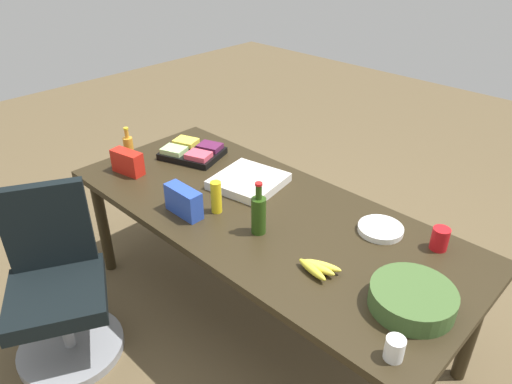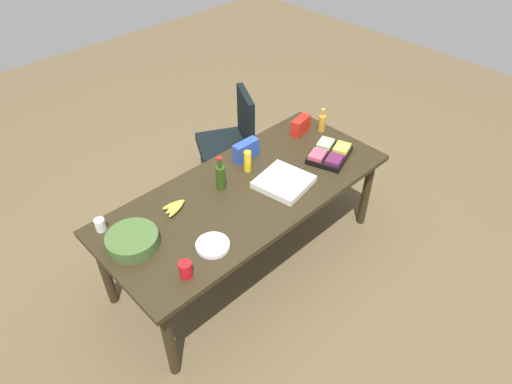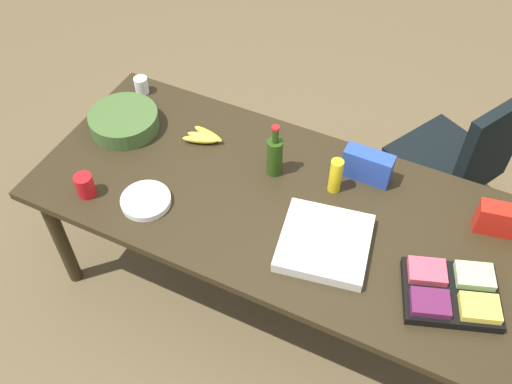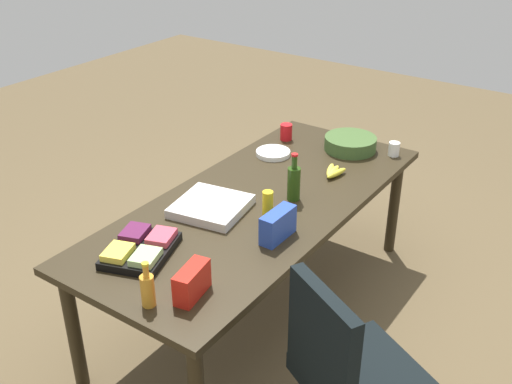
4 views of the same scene
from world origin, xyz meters
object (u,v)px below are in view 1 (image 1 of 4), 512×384
object	(u,v)px
dressing_bottle	(129,147)
mustard_bottle	(216,197)
red_solo_cup	(440,239)
paper_cup	(395,349)
fruit_platter	(192,152)
chip_bag_blue	(184,201)
conference_table	(262,222)
banana_bunch	(317,267)
paper_plate_stack	(380,229)
office_chair	(59,296)
chip_bag_red	(128,162)
pizza_box	(249,181)
salad_bowl	(412,298)
wine_bottle	(259,214)

from	to	relation	value
dressing_bottle	mustard_bottle	xyz separation A→B (m)	(0.85, -0.03, 0.01)
red_solo_cup	paper_cup	distance (m)	0.73
red_solo_cup	fruit_platter	size ratio (longest dim) A/B	0.25
chip_bag_blue	paper_cup	world-z (taller)	chip_bag_blue
fruit_platter	mustard_bottle	bearing A→B (deg)	-28.65
conference_table	dressing_bottle	xyz separation A→B (m)	(-1.02, -0.14, 0.15)
mustard_bottle	fruit_platter	bearing A→B (deg)	151.35
chip_bag_blue	banana_bunch	bearing A→B (deg)	7.95
banana_bunch	paper_cup	world-z (taller)	paper_cup
red_solo_cup	paper_plate_stack	bearing A→B (deg)	-165.42
office_chair	chip_bag_blue	world-z (taller)	office_chair
chip_bag_red	banana_bunch	bearing A→B (deg)	2.46
dressing_bottle	fruit_platter	bearing A→B (deg)	49.27
conference_table	paper_cup	distance (m)	1.06
conference_table	paper_plate_stack	bearing A→B (deg)	25.97
red_solo_cup	pizza_box	world-z (taller)	red_solo_cup
chip_bag_red	dressing_bottle	size ratio (longest dim) A/B	0.94
fruit_platter	chip_bag_red	bearing A→B (deg)	-104.13
salad_bowl	mustard_bottle	distance (m)	1.07
dressing_bottle	paper_cup	xyz separation A→B (m)	(2.00, -0.23, -0.04)
dressing_bottle	paper_plate_stack	bearing A→B (deg)	14.54
fruit_platter	mustard_bottle	size ratio (longest dim) A/B	2.46
office_chair	paper_plate_stack	distance (m)	1.69
paper_plate_stack	dressing_bottle	size ratio (longest dim) A/B	1.03
fruit_platter	paper_cup	world-z (taller)	paper_cup
banana_bunch	salad_bowl	size ratio (longest dim) A/B	0.56
office_chair	chip_bag_red	bearing A→B (deg)	111.57
conference_table	office_chair	bearing A→B (deg)	-123.95
salad_bowl	mustard_bottle	xyz separation A→B (m)	(-1.07, -0.07, 0.04)
salad_bowl	chip_bag_blue	bearing A→B (deg)	-170.40
office_chair	wine_bottle	distance (m)	1.16
banana_bunch	chip_bag_blue	xyz separation A→B (m)	(-0.78, -0.11, 0.05)
office_chair	paper_plate_stack	size ratio (longest dim) A/B	4.26
red_solo_cup	paper_cup	world-z (taller)	red_solo_cup
red_solo_cup	dressing_bottle	size ratio (longest dim) A/B	0.52
paper_plate_stack	banana_bunch	bearing A→B (deg)	-94.60
conference_table	dressing_bottle	distance (m)	1.04
paper_plate_stack	office_chair	bearing A→B (deg)	-134.63
fruit_platter	mustard_bottle	distance (m)	0.68
wine_bottle	salad_bowl	world-z (taller)	wine_bottle
office_chair	conference_table	bearing A→B (deg)	56.05
chip_bag_red	mustard_bottle	bearing A→B (deg)	6.60
office_chair	chip_bag_red	distance (m)	0.84
chip_bag_red	wine_bottle	xyz separation A→B (m)	(0.98, 0.10, 0.04)
red_solo_cup	paper_plate_stack	size ratio (longest dim) A/B	0.50
fruit_platter	chip_bag_blue	distance (m)	0.67
chip_bag_red	paper_cup	size ratio (longest dim) A/B	2.22
chip_bag_red	fruit_platter	bearing A→B (deg)	75.87
pizza_box	dressing_bottle	bearing A→B (deg)	-169.81
office_chair	dressing_bottle	bearing A→B (deg)	118.41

